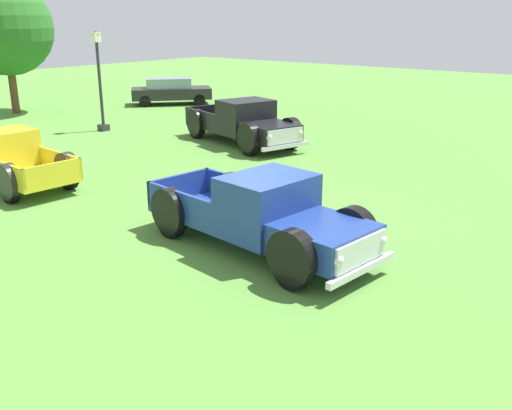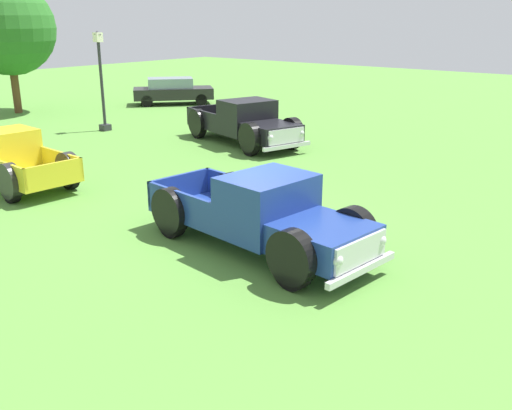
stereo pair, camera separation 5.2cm
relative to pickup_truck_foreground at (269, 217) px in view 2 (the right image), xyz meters
name	(u,v)px [view 2 (the right image)]	position (x,y,z in m)	size (l,w,h in m)	color
ground_plane	(250,232)	(0.64, 1.02, -0.74)	(80.00, 80.00, 0.00)	#548C38
pickup_truck_foreground	(269,217)	(0.00, 0.00, 0.00)	(2.45, 5.24, 1.55)	navy
pickup_truck_behind_left	(248,124)	(7.34, 6.67, 0.03)	(3.26, 5.56, 1.61)	black
pickup_truck_behind_right	(5,157)	(-0.61, 8.82, -0.04)	(2.10, 4.88, 1.46)	yellow
sedan_distant_a	(172,90)	(12.58, 16.24, -0.02)	(4.20, 3.92, 1.37)	black
lamp_post_near	(101,79)	(5.80, 12.96, 1.30)	(0.36, 0.36, 3.90)	#2D2D33
oak_tree_east	(8,28)	(5.93, 19.93, 3.15)	(4.29, 4.29, 6.05)	brown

